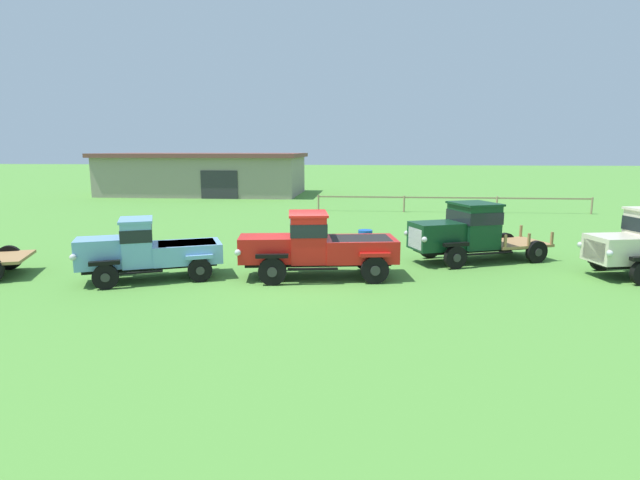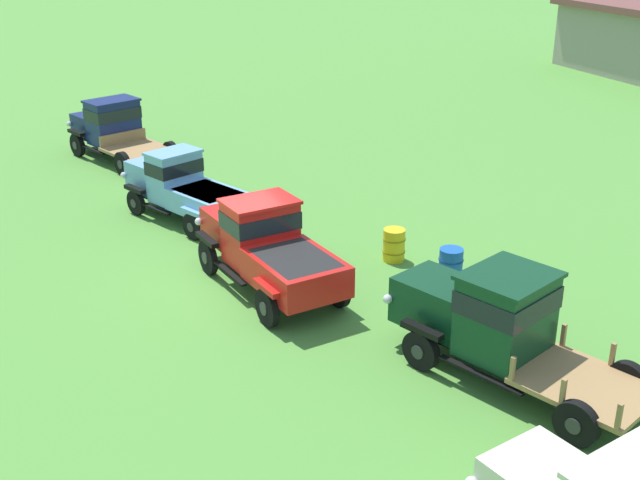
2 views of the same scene
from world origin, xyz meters
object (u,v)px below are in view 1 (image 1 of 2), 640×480
Objects in this scene: vintage_truck_second_in_line at (147,249)px; vintage_truck_midrow_center at (318,245)px; oil_drum_beside_row at (320,244)px; vintage_truck_far_side at (467,231)px; farm_shed at (205,174)px; oil_drum_near_fence at (365,241)px.

vintage_truck_second_in_line is 0.87× the size of vintage_truck_midrow_center.
vintage_truck_second_in_line is at bearing -171.52° from vintage_truck_midrow_center.
oil_drum_beside_row is at bearing 94.21° from vintage_truck_midrow_center.
vintage_truck_far_side reaches higher than oil_drum_beside_row.
farm_shed is at bearing 104.76° from vintage_truck_second_in_line.
vintage_truck_far_side reaches higher than vintage_truck_second_in_line.
vintage_truck_second_in_line is 5.05× the size of oil_drum_near_fence.
oil_drum_near_fence is (15.16, -25.84, -1.47)m from farm_shed.
vintage_truck_second_in_line is 8.65m from oil_drum_near_fence.
farm_shed is 3.90× the size of vintage_truck_second_in_line.
vintage_truck_second_in_line is at bearing -161.25° from vintage_truck_far_side.
vintage_truck_midrow_center is at bearing 8.48° from vintage_truck_second_in_line.
farm_shed is 3.40× the size of vintage_truck_midrow_center.
farm_shed reaches higher than oil_drum_near_fence.
vintage_truck_midrow_center is 3.66m from oil_drum_beside_row.
vintage_truck_far_side is 6.10× the size of oil_drum_near_fence.
vintage_truck_second_in_line is (8.14, -30.88, -0.93)m from farm_shed.
farm_shed reaches higher than vintage_truck_far_side.
vintage_truck_midrow_center reaches higher than oil_drum_near_fence.
farm_shed is 33.16m from vintage_truck_far_side.
vintage_truck_far_side is (18.94, -27.21, -0.76)m from farm_shed.
vintage_truck_midrow_center is 5.79× the size of oil_drum_near_fence.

